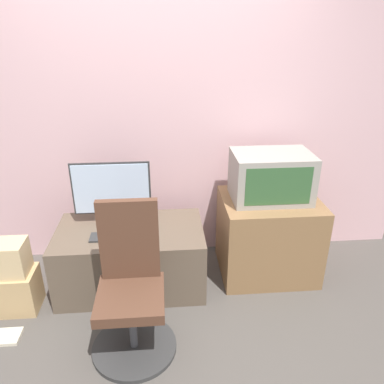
{
  "coord_description": "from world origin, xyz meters",
  "views": [
    {
      "loc": [
        0.03,
        -1.76,
        1.97
      ],
      "look_at": [
        0.25,
        0.92,
        0.76
      ],
      "focal_mm": 35.0,
      "sensor_mm": 36.0,
      "label": 1
    }
  ],
  "objects_px": {
    "keyboard": "(115,237)",
    "office_chair": "(131,295)",
    "crt_tv": "(271,176)",
    "cardboard_box_lower": "(20,290)",
    "mouse": "(149,232)",
    "main_monitor": "(112,192)",
    "book": "(8,337)"
  },
  "relations": [
    {
      "from": "office_chair",
      "to": "mouse",
      "type": "bearing_deg",
      "value": 78.89
    },
    {
      "from": "office_chair",
      "to": "crt_tv",
      "type": "bearing_deg",
      "value": 34.98
    },
    {
      "from": "crt_tv",
      "to": "book",
      "type": "xyz_separation_m",
      "value": [
        -1.95,
        -0.65,
        -0.86
      ]
    },
    {
      "from": "crt_tv",
      "to": "cardboard_box_lower",
      "type": "height_order",
      "value": "crt_tv"
    },
    {
      "from": "keyboard",
      "to": "office_chair",
      "type": "height_order",
      "value": "office_chair"
    },
    {
      "from": "crt_tv",
      "to": "book",
      "type": "distance_m",
      "value": 2.23
    },
    {
      "from": "book",
      "to": "mouse",
      "type": "bearing_deg",
      "value": 24.75
    },
    {
      "from": "crt_tv",
      "to": "book",
      "type": "bearing_deg",
      "value": -161.54
    },
    {
      "from": "main_monitor",
      "to": "office_chair",
      "type": "height_order",
      "value": "main_monitor"
    },
    {
      "from": "crt_tv",
      "to": "book",
      "type": "height_order",
      "value": "crt_tv"
    },
    {
      "from": "mouse",
      "to": "cardboard_box_lower",
      "type": "bearing_deg",
      "value": -171.67
    },
    {
      "from": "crt_tv",
      "to": "cardboard_box_lower",
      "type": "relative_size",
      "value": 1.92
    },
    {
      "from": "cardboard_box_lower",
      "to": "mouse",
      "type": "bearing_deg",
      "value": 8.33
    },
    {
      "from": "keyboard",
      "to": "cardboard_box_lower",
      "type": "height_order",
      "value": "keyboard"
    },
    {
      "from": "office_chair",
      "to": "book",
      "type": "relative_size",
      "value": 6.11
    },
    {
      "from": "mouse",
      "to": "crt_tv",
      "type": "distance_m",
      "value": 1.05
    },
    {
      "from": "mouse",
      "to": "crt_tv",
      "type": "height_order",
      "value": "crt_tv"
    },
    {
      "from": "mouse",
      "to": "crt_tv",
      "type": "bearing_deg",
      "value": 11.59
    },
    {
      "from": "main_monitor",
      "to": "office_chair",
      "type": "relative_size",
      "value": 0.6
    },
    {
      "from": "keyboard",
      "to": "mouse",
      "type": "xyz_separation_m",
      "value": [
        0.26,
        0.03,
        0.01
      ]
    },
    {
      "from": "main_monitor",
      "to": "crt_tv",
      "type": "distance_m",
      "value": 1.26
    },
    {
      "from": "crt_tv",
      "to": "keyboard",
      "type": "bearing_deg",
      "value": -169.63
    },
    {
      "from": "main_monitor",
      "to": "mouse",
      "type": "height_order",
      "value": "main_monitor"
    },
    {
      "from": "keyboard",
      "to": "office_chair",
      "type": "relative_size",
      "value": 0.37
    },
    {
      "from": "keyboard",
      "to": "cardboard_box_lower",
      "type": "distance_m",
      "value": 0.81
    },
    {
      "from": "keyboard",
      "to": "crt_tv",
      "type": "bearing_deg",
      "value": 10.37
    },
    {
      "from": "keyboard",
      "to": "office_chair",
      "type": "bearing_deg",
      "value": -74.39
    },
    {
      "from": "crt_tv",
      "to": "office_chair",
      "type": "bearing_deg",
      "value": -145.02
    },
    {
      "from": "office_chair",
      "to": "cardboard_box_lower",
      "type": "relative_size",
      "value": 3.15
    },
    {
      "from": "cardboard_box_lower",
      "to": "book",
      "type": "distance_m",
      "value": 0.34
    },
    {
      "from": "main_monitor",
      "to": "mouse",
      "type": "distance_m",
      "value": 0.44
    },
    {
      "from": "office_chair",
      "to": "book",
      "type": "distance_m",
      "value": 0.96
    }
  ]
}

